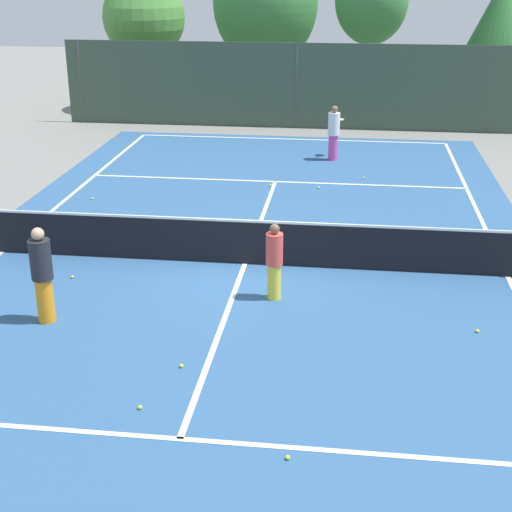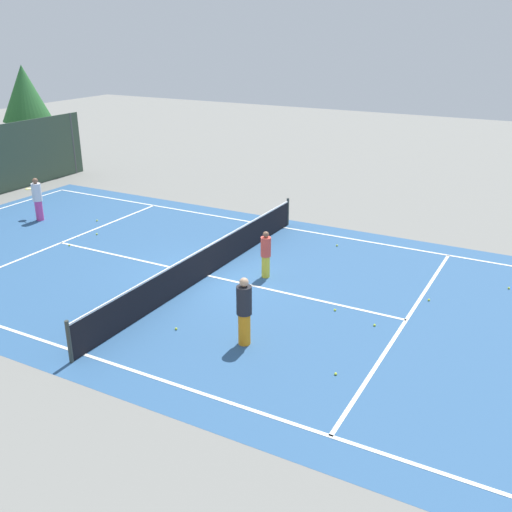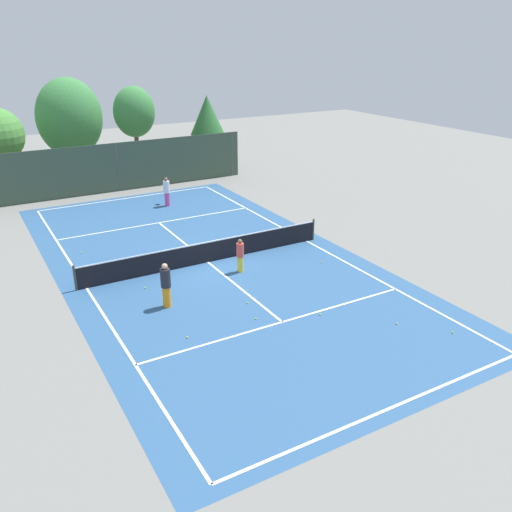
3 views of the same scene
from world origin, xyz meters
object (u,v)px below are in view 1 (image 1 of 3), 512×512
at_px(player_1, 42,274).
at_px(tennis_ball_10, 181,366).
at_px(player_0, 334,132).
at_px(tennis_ball_3, 318,188).
at_px(tennis_ball_0, 477,331).
at_px(tennis_ball_5, 136,244).
at_px(tennis_ball_6, 288,457).
at_px(player_2, 274,261).
at_px(tennis_ball_8, 364,178).
at_px(tennis_ball_4, 72,277).
at_px(tennis_ball_2, 140,407).
at_px(tennis_ball_1, 92,199).
at_px(tennis_ball_11, 69,237).
at_px(tennis_ball_13, 270,185).

distance_m(player_1, tennis_ball_10, 3.21).
relative_size(player_0, tennis_ball_3, 26.76).
relative_size(tennis_ball_0, tennis_ball_5, 1.00).
xyz_separation_m(tennis_ball_0, tennis_ball_6, (-3.00, -4.00, 0.00)).
xyz_separation_m(player_2, tennis_ball_10, (-1.20, -2.82, -0.75)).
bearing_deg(tennis_ball_3, tennis_ball_8, 42.57).
relative_size(player_2, tennis_ball_4, 23.10).
xyz_separation_m(player_1, tennis_ball_2, (2.44, -2.58, -0.89)).
xyz_separation_m(tennis_ball_1, tennis_ball_10, (4.37, -8.51, 0.00)).
bearing_deg(tennis_ball_0, tennis_ball_11, 157.27).
distance_m(tennis_ball_0, tennis_ball_4, 8.05).
relative_size(tennis_ball_4, tennis_ball_13, 1.00).
distance_m(tennis_ball_0, tennis_ball_3, 9.10).
bearing_deg(tennis_ball_8, tennis_ball_13, -156.79).
height_order(tennis_ball_0, tennis_ball_2, same).
bearing_deg(tennis_ball_1, tennis_ball_2, -67.55).
xyz_separation_m(tennis_ball_1, tennis_ball_2, (4.03, -9.76, 0.00)).
relative_size(tennis_ball_5, tennis_ball_6, 1.00).
height_order(player_2, tennis_ball_5, player_2).
bearing_deg(tennis_ball_2, tennis_ball_4, 120.69).
bearing_deg(tennis_ball_13, player_0, 62.92).
distance_m(player_0, tennis_ball_11, 10.13).
xyz_separation_m(player_1, tennis_ball_1, (-1.59, 7.18, -0.89)).
xyz_separation_m(player_1, tennis_ball_10, (2.78, -1.33, -0.89)).
bearing_deg(tennis_ball_6, tennis_ball_11, 127.22).
relative_size(tennis_ball_5, tennis_ball_8, 1.00).
height_order(tennis_ball_3, tennis_ball_10, same).
height_order(player_1, tennis_ball_8, player_1).
xyz_separation_m(tennis_ball_0, tennis_ball_13, (-4.61, 8.55, 0.00)).
height_order(player_2, tennis_ball_8, player_2).
height_order(tennis_ball_0, tennis_ball_3, same).
xyz_separation_m(tennis_ball_5, tennis_ball_11, (-1.71, 0.30, 0.00)).
distance_m(player_2, tennis_ball_3, 7.59).
relative_size(player_1, tennis_ball_3, 27.23).
relative_size(tennis_ball_3, tennis_ball_11, 1.00).
bearing_deg(player_0, player_1, -111.10).
xyz_separation_m(player_0, tennis_ball_1, (-6.37, -5.19, -0.88)).
distance_m(tennis_ball_3, tennis_ball_13, 1.39).
bearing_deg(tennis_ball_5, tennis_ball_4, -111.39).
bearing_deg(player_1, tennis_ball_2, -46.61).
relative_size(tennis_ball_6, tennis_ball_11, 1.00).
relative_size(tennis_ball_0, tennis_ball_2, 1.00).
xyz_separation_m(player_2, tennis_ball_1, (-5.58, 5.69, -0.75)).
bearing_deg(tennis_ball_5, tennis_ball_2, -73.74).
bearing_deg(tennis_ball_11, tennis_ball_6, -52.78).
height_order(tennis_ball_5, tennis_ball_11, same).
height_order(player_2, tennis_ball_1, player_2).
bearing_deg(tennis_ball_2, tennis_ball_0, 30.52).
xyz_separation_m(player_0, tennis_ball_3, (-0.30, -3.35, -0.88)).
height_order(tennis_ball_3, tennis_ball_6, same).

